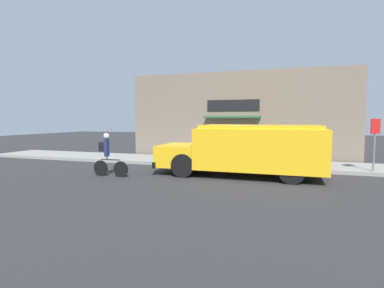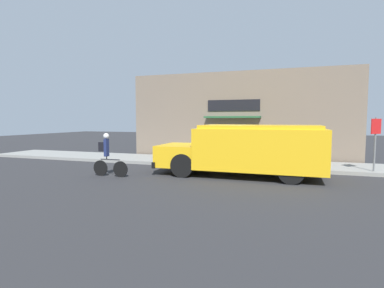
{
  "view_description": "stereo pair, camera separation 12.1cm",
  "coord_description": "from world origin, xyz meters",
  "px_view_note": "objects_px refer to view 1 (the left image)",
  "views": [
    {
      "loc": [
        2.73,
        -13.16,
        2.2
      ],
      "look_at": [
        -1.51,
        -0.2,
        1.1
      ],
      "focal_mm": 28.0,
      "sensor_mm": 36.0,
      "label": 1
    },
    {
      "loc": [
        2.85,
        -13.12,
        2.2
      ],
      "look_at": [
        -1.51,
        -0.2,
        1.1
      ],
      "focal_mm": 28.0,
      "sensor_mm": 36.0,
      "label": 2
    }
  ],
  "objects_px": {
    "school_bus": "(248,149)",
    "stop_sign_post": "(375,135)",
    "trash_bin": "(300,154)",
    "cyclist": "(108,155)"
  },
  "relations": [
    {
      "from": "school_bus",
      "to": "stop_sign_post",
      "type": "distance_m",
      "value": 5.13
    },
    {
      "from": "school_bus",
      "to": "stop_sign_post",
      "type": "relative_size",
      "value": 3.0
    },
    {
      "from": "school_bus",
      "to": "trash_bin",
      "type": "relative_size",
      "value": 6.66
    },
    {
      "from": "cyclist",
      "to": "trash_bin",
      "type": "height_order",
      "value": "cyclist"
    },
    {
      "from": "school_bus",
      "to": "stop_sign_post",
      "type": "xyz_separation_m",
      "value": [
        4.76,
        1.83,
        0.52
      ]
    },
    {
      "from": "school_bus",
      "to": "cyclist",
      "type": "height_order",
      "value": "school_bus"
    },
    {
      "from": "school_bus",
      "to": "trash_bin",
      "type": "height_order",
      "value": "school_bus"
    },
    {
      "from": "school_bus",
      "to": "stop_sign_post",
      "type": "bearing_deg",
      "value": 20.72
    },
    {
      "from": "school_bus",
      "to": "cyclist",
      "type": "bearing_deg",
      "value": -161.64
    },
    {
      "from": "stop_sign_post",
      "to": "trash_bin",
      "type": "xyz_separation_m",
      "value": [
        -2.74,
        1.15,
        -0.95
      ]
    }
  ]
}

